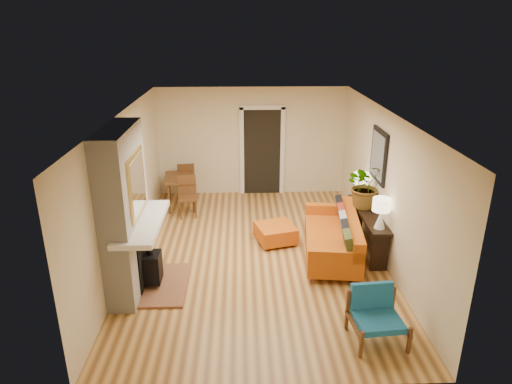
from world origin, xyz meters
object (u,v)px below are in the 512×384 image
console_table (368,220)px  blue_chair (376,312)px  lamp_far (361,183)px  houseplant (366,185)px  sofa (336,237)px  ottoman (275,233)px  dining_table (183,182)px  lamp_near (381,210)px

console_table → blue_chair: bearing=-102.3°
lamp_far → houseplant: (-0.01, -0.41, 0.10)m
sofa → houseplant: size_ratio=2.51×
sofa → ottoman: (-1.05, 0.55, -0.16)m
ottoman → console_table: 1.75m
sofa → dining_table: 3.91m
console_table → lamp_far: lamp_far is taller
lamp_far → houseplant: houseplant is taller
dining_table → houseplant: bearing=-28.2°
dining_table → lamp_near: bearing=-38.3°
sofa → blue_chair: sofa is taller
sofa → dining_table: (-3.02, 2.47, 0.21)m
dining_table → houseplant: 4.17m
console_table → dining_table: bearing=148.8°
ottoman → houseplant: 1.93m
sofa → houseplant: 1.14m
blue_chair → lamp_far: size_ratio=1.37×
dining_table → blue_chair: bearing=-57.1°
sofa → lamp_far: 1.33m
blue_chair → houseplant: houseplant is taller
dining_table → lamp_far: lamp_far is taller
blue_chair → dining_table: bearing=122.9°
lamp_near → lamp_far: size_ratio=1.00×
blue_chair → lamp_far: 3.35m
ottoman → lamp_near: 2.13m
ottoman → lamp_near: bearing=-29.9°
console_table → lamp_far: size_ratio=3.43×
dining_table → console_table: bearing=-31.2°
sofa → dining_table: size_ratio=1.32×
dining_table → console_table: size_ratio=0.90×
blue_chair → dining_table: size_ratio=0.44×
console_table → houseplant: 0.64m
console_table → sofa: bearing=-157.3°
dining_table → lamp_near: size_ratio=3.09×
console_table → lamp_near: lamp_near is taller
ottoman → blue_chair: blue_chair is taller
lamp_near → houseplant: (-0.01, 0.94, 0.10)m
blue_chair → sofa: bearing=91.8°
ottoman → houseplant: houseplant is taller
blue_chair → houseplant: size_ratio=0.85×
lamp_far → blue_chair: bearing=-99.8°
console_table → houseplant: size_ratio=2.12×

